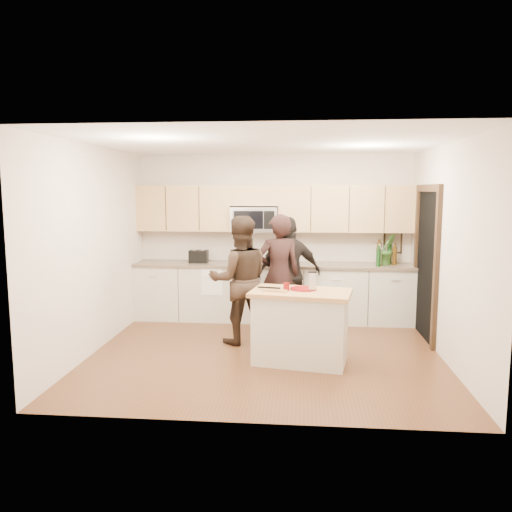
# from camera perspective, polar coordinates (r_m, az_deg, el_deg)

# --- Properties ---
(floor) EXTENTS (4.50, 4.50, 0.00)m
(floor) POSITION_cam_1_polar(r_m,az_deg,el_deg) (6.67, 1.09, -11.00)
(floor) COLOR #54351C
(floor) RESTS_ON ground
(room_shell) EXTENTS (4.52, 4.02, 2.71)m
(room_shell) POSITION_cam_1_polar(r_m,az_deg,el_deg) (6.34, 1.13, 4.00)
(room_shell) COLOR beige
(room_shell) RESTS_ON ground
(back_cabinetry) EXTENTS (4.50, 0.66, 0.94)m
(back_cabinetry) POSITION_cam_1_polar(r_m,az_deg,el_deg) (8.18, 1.93, -4.10)
(back_cabinetry) COLOR beige
(back_cabinetry) RESTS_ON ground
(upper_cabinetry) EXTENTS (4.50, 0.33, 0.75)m
(upper_cabinetry) POSITION_cam_1_polar(r_m,az_deg,el_deg) (8.16, 2.27, 5.58)
(upper_cabinetry) COLOR tan
(upper_cabinetry) RESTS_ON ground
(microwave) EXTENTS (0.76, 0.41, 0.40)m
(microwave) POSITION_cam_1_polar(r_m,az_deg,el_deg) (8.15, -0.17, 4.23)
(microwave) COLOR silver
(microwave) RESTS_ON ground
(doorway) EXTENTS (0.06, 1.25, 2.20)m
(doorway) POSITION_cam_1_polar(r_m,az_deg,el_deg) (7.49, 18.90, -0.26)
(doorway) COLOR black
(doorway) RESTS_ON ground
(framed_picture) EXTENTS (0.30, 0.03, 0.38)m
(framed_picture) POSITION_cam_1_polar(r_m,az_deg,el_deg) (8.47, 15.37, 1.57)
(framed_picture) COLOR black
(framed_picture) RESTS_ON ground
(dish_towel) EXTENTS (0.34, 0.60, 0.48)m
(dish_towel) POSITION_cam_1_polar(r_m,az_deg,el_deg) (8.04, -4.91, -1.94)
(dish_towel) COLOR white
(dish_towel) RESTS_ON ground
(island) EXTENTS (1.30, 0.90, 0.90)m
(island) POSITION_cam_1_polar(r_m,az_deg,el_deg) (6.23, 5.11, -8.00)
(island) COLOR beige
(island) RESTS_ON ground
(red_plate) EXTENTS (0.33, 0.33, 0.02)m
(red_plate) POSITION_cam_1_polar(r_m,az_deg,el_deg) (6.22, 5.42, -3.74)
(red_plate) COLOR maroon
(red_plate) RESTS_ON island
(box_grater) EXTENTS (0.10, 0.06, 0.22)m
(box_grater) POSITION_cam_1_polar(r_m,az_deg,el_deg) (6.14, 6.45, -2.74)
(box_grater) COLOR silver
(box_grater) RESTS_ON red_plate
(drink_glass) EXTENTS (0.07, 0.07, 0.10)m
(drink_glass) POSITION_cam_1_polar(r_m,az_deg,el_deg) (6.12, 3.48, -3.53)
(drink_glass) COLOR maroon
(drink_glass) RESTS_ON island
(cutting_board) EXTENTS (0.31, 0.21, 0.02)m
(cutting_board) POSITION_cam_1_polar(r_m,az_deg,el_deg) (6.10, 2.29, -3.92)
(cutting_board) COLOR tan
(cutting_board) RESTS_ON island
(tongs) EXTENTS (0.29, 0.08, 0.02)m
(tongs) POSITION_cam_1_polar(r_m,az_deg,el_deg) (6.16, 1.50, -3.63)
(tongs) COLOR black
(tongs) RESTS_ON cutting_board
(knife) EXTENTS (0.19, 0.05, 0.01)m
(knife) POSITION_cam_1_polar(r_m,az_deg,el_deg) (6.04, 2.03, -3.90)
(knife) COLOR silver
(knife) RESTS_ON cutting_board
(toaster) EXTENTS (0.30, 0.20, 0.21)m
(toaster) POSITION_cam_1_polar(r_m,az_deg,el_deg) (8.22, -6.57, -0.05)
(toaster) COLOR black
(toaster) RESTS_ON back_cabinetry
(bottle_cluster) EXTENTS (0.36, 0.32, 0.40)m
(bottle_cluster) POSITION_cam_1_polar(r_m,az_deg,el_deg) (8.17, 14.42, 0.29)
(bottle_cluster) COLOR #3A260A
(bottle_cluster) RESTS_ON back_cabinetry
(orchid) EXTENTS (0.34, 0.31, 0.50)m
(orchid) POSITION_cam_1_polar(r_m,az_deg,el_deg) (8.20, 14.76, 0.77)
(orchid) COLOR #3E7930
(orchid) RESTS_ON back_cabinetry
(woman_left) EXTENTS (0.73, 0.57, 1.78)m
(woman_left) POSITION_cam_1_polar(r_m,az_deg,el_deg) (7.32, 2.60, -2.15)
(woman_left) COLOR black
(woman_left) RESTS_ON ground
(woman_center) EXTENTS (1.01, 0.88, 1.78)m
(woman_center) POSITION_cam_1_polar(r_m,az_deg,el_deg) (6.90, -1.86, -2.75)
(woman_center) COLOR black
(woman_center) RESTS_ON ground
(woman_right) EXTENTS (1.10, 0.79, 1.73)m
(woman_right) POSITION_cam_1_polar(r_m,az_deg,el_deg) (7.54, 3.80, -2.05)
(woman_right) COLOR black
(woman_right) RESTS_ON ground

